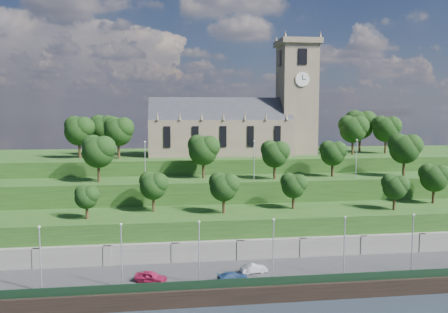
{
  "coord_description": "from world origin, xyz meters",
  "views": [
    {
      "loc": [
        -15.94,
        -53.31,
        24.57
      ],
      "look_at": [
        -5.13,
        30.0,
        16.15
      ],
      "focal_mm": 35.0,
      "sensor_mm": 36.0,
      "label": 1
    }
  ],
  "objects": [
    {
      "name": "car_middle",
      "position": [
        -4.04,
        5.49,
        2.62
      ],
      "size": [
        3.93,
        1.87,
        1.24
      ],
      "primitive_type": "imported",
      "rotation": [
        0.0,
        0.0,
        1.72
      ],
      "color": "#ACADB1",
      "rests_on": "promenade"
    },
    {
      "name": "hilltop",
      "position": [
        0.0,
        50.0,
        7.5
      ],
      "size": [
        160.0,
        32.0,
        15.0
      ],
      "primitive_type": "cube",
      "color": "#1F4216",
      "rests_on": "ground"
    },
    {
      "name": "car_left",
      "position": [
        -18.4,
        3.89,
        2.74
      ],
      "size": [
        4.68,
        3.27,
        1.48
      ],
      "primitive_type": "imported",
      "rotation": [
        0.0,
        0.0,
        1.18
      ],
      "color": "#A11A43",
      "rests_on": "promenade"
    },
    {
      "name": "embankment_lower",
      "position": [
        0.0,
        18.0,
        4.0
      ],
      "size": [
        160.0,
        12.0,
        8.0
      ],
      "primitive_type": "cube",
      "color": "#1F4216",
      "rests_on": "ground"
    },
    {
      "name": "trees_upper",
      "position": [
        1.29,
        28.2,
        17.55
      ],
      "size": [
        65.19,
        8.69,
        8.61
      ],
      "color": "#332314",
      "rests_on": "embankment_upper"
    },
    {
      "name": "car_right",
      "position": [
        -7.48,
        2.87,
        2.61
      ],
      "size": [
        4.43,
        2.41,
        1.22
      ],
      "primitive_type": "imported",
      "rotation": [
        0.0,
        0.0,
        1.75
      ],
      "color": "navy",
      "rests_on": "promenade"
    },
    {
      "name": "lamp_posts_promenade",
      "position": [
        -2.0,
        2.5,
        6.9
      ],
      "size": [
        60.36,
        0.36,
        8.56
      ],
      "color": "#B2B2B7",
      "rests_on": "promenade"
    },
    {
      "name": "embankment_upper",
      "position": [
        0.0,
        29.0,
        6.0
      ],
      "size": [
        160.0,
        10.0,
        12.0
      ],
      "primitive_type": "cube",
      "color": "#1F4216",
      "rests_on": "ground"
    },
    {
      "name": "retaining_wall",
      "position": [
        0.0,
        11.97,
        2.5
      ],
      "size": [
        160.0,
        2.1,
        5.0
      ],
      "color": "slate",
      "rests_on": "ground"
    },
    {
      "name": "fence",
      "position": [
        0.0,
        0.6,
        2.6
      ],
      "size": [
        160.0,
        0.1,
        1.2
      ],
      "primitive_type": "cube",
      "color": "black",
      "rests_on": "promenade"
    },
    {
      "name": "ground",
      "position": [
        0.0,
        0.0,
        0.0
      ],
      "size": [
        320.0,
        320.0,
        0.0
      ],
      "primitive_type": "plane",
      "color": "#1C222D",
      "rests_on": "ground"
    },
    {
      "name": "lamp_posts_upper",
      "position": [
        0.0,
        26.0,
        16.39
      ],
      "size": [
        40.36,
        0.36,
        7.57
      ],
      "color": "#B2B2B7",
      "rests_on": "embankment_upper"
    },
    {
      "name": "church",
      "position": [
        0.79,
        45.98,
        22.52
      ],
      "size": [
        38.6,
        12.35,
        27.6
      ],
      "color": "#70604E",
      "rests_on": "hilltop"
    },
    {
      "name": "trees_lower",
      "position": [
        4.15,
        18.33,
        12.5
      ],
      "size": [
        65.7,
        8.5,
        7.32
      ],
      "color": "#332314",
      "rests_on": "embankment_lower"
    },
    {
      "name": "trees_hilltop",
      "position": [
        2.71,
        44.83,
        21.32
      ],
      "size": [
        76.38,
        16.4,
        10.26
      ],
      "color": "#332314",
      "rests_on": "hilltop"
    },
    {
      "name": "promenade",
      "position": [
        0.0,
        6.0,
        1.0
      ],
      "size": [
        160.0,
        12.0,
        2.0
      ],
      "primitive_type": "cube",
      "color": "#2D2D30",
      "rests_on": "ground"
    },
    {
      "name": "quay_wall",
      "position": [
        0.0,
        -0.05,
        1.1
      ],
      "size": [
        160.0,
        0.5,
        2.2
      ],
      "primitive_type": "cube",
      "color": "black",
      "rests_on": "ground"
    }
  ]
}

